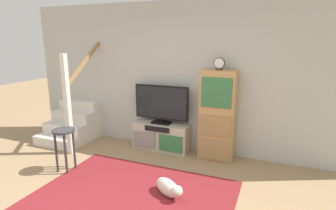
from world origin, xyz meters
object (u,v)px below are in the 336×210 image
Objects in this scene: bar_stool_near at (64,140)px; dog at (169,188)px; media_console at (161,136)px; television at (161,103)px; side_cabinet at (217,116)px; desk_clock at (219,64)px.

bar_stool_near reaches higher than dog.
television is at bearing 90.00° from media_console.
desk_clock is at bearing -101.58° from side_cabinet.
media_console is at bearing -179.45° from side_cabinet.
desk_clock is 0.30× the size of bar_stool_near.
media_console is 0.63m from television.
media_console is 1.02× the size of television.
bar_stool_near is 1.39× the size of dog.
side_cabinet is 1.60m from dog.
media_console is 5.16× the size of desk_clock.
side_cabinet is at bearing 77.65° from dog.
media_console is 2.16× the size of dog.
television is 1.29m from desk_clock.
bar_stool_near reaches higher than media_console.
desk_clock is 2.11m from dog.
television is at bearing 52.93° from bar_stool_near.
desk_clock is at bearing 32.97° from bar_stool_near.
side_cabinet is 2.27× the size of bar_stool_near.
desk_clock is (-0.00, -0.01, 0.88)m from side_cabinet.
media_console is 1.61m from dog.
side_cabinet is 0.88m from desk_clock.
television reaches higher than media_console.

